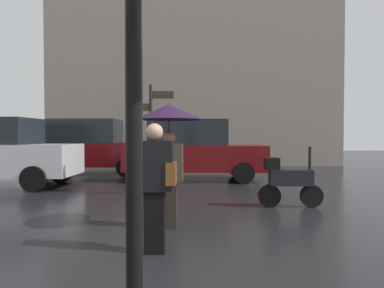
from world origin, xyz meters
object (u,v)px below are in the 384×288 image
(pedestrian_with_bag, at_px, (156,180))
(parked_scooter, at_px, (288,180))
(pedestrian_with_umbrella, at_px, (169,127))
(street_signpost, at_px, (151,128))
(parked_car_left, at_px, (91,147))
(parked_car_right, at_px, (193,150))

(pedestrian_with_bag, distance_m, parked_scooter, 3.58)
(pedestrian_with_umbrella, bearing_deg, street_signpost, 105.86)
(pedestrian_with_bag, relative_size, parked_car_left, 0.36)
(parked_car_right, height_order, street_signpost, street_signpost)
(parked_scooter, height_order, street_signpost, street_signpost)
(pedestrian_with_bag, height_order, street_signpost, street_signpost)
(parked_car_left, distance_m, street_signpost, 5.31)
(parked_car_left, bearing_deg, parked_car_right, 173.88)
(parked_car_right, bearing_deg, street_signpost, -125.39)
(pedestrian_with_umbrella, relative_size, pedestrian_with_bag, 1.21)
(parked_scooter, relative_size, street_signpost, 0.49)
(parked_scooter, height_order, parked_car_right, parked_car_right)
(parked_scooter, relative_size, parked_car_right, 0.29)
(street_signpost, bearing_deg, parked_car_right, 71.26)
(parked_car_left, height_order, street_signpost, street_signpost)
(parked_car_right, bearing_deg, pedestrian_with_bag, -109.30)
(pedestrian_with_umbrella, bearing_deg, parked_scooter, 36.53)
(parked_scooter, height_order, parked_car_left, parked_car_left)
(parked_car_left, relative_size, street_signpost, 1.64)
(pedestrian_with_umbrella, relative_size, parked_scooter, 1.49)
(pedestrian_with_umbrella, xyz_separation_m, parked_car_right, (0.26, 5.74, -0.60))
(pedestrian_with_bag, xyz_separation_m, street_signpost, (-0.65, 3.99, 0.73))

